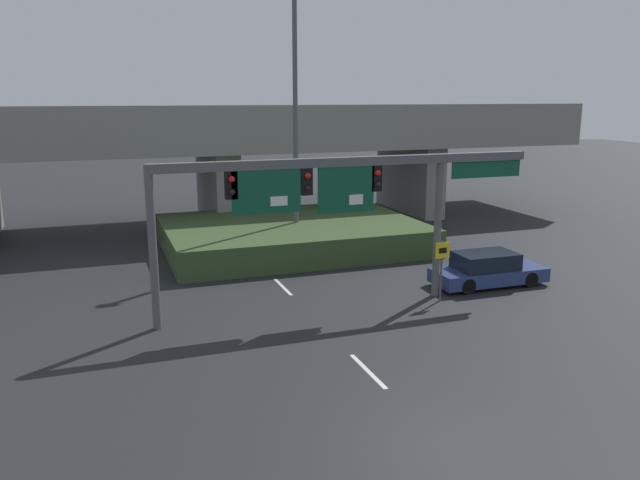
% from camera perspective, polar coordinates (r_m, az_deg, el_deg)
% --- Properties ---
extents(ground_plane, '(160.00, 160.00, 0.00)m').
position_cam_1_polar(ground_plane, '(15.08, 10.95, -17.74)').
color(ground_plane, black).
extents(lane_markings, '(0.14, 36.64, 0.01)m').
position_cam_1_polar(lane_markings, '(25.75, -3.42, -4.28)').
color(lane_markings, silver).
rests_on(lane_markings, ground).
extents(signal_gantry, '(14.41, 0.44, 5.55)m').
position_cam_1_polar(signal_gantry, '(22.20, 1.36, 4.78)').
color(signal_gantry, '#515456').
rests_on(signal_gantry, ground).
extents(speed_limit_sign, '(0.60, 0.11, 2.35)m').
position_cam_1_polar(speed_limit_sign, '(23.98, 11.07, -2.01)').
color(speed_limit_sign, '#4C4C4C').
rests_on(speed_limit_sign, ground).
extents(highway_light_pole_near, '(0.70, 0.36, 13.27)m').
position_cam_1_polar(highway_light_pole_near, '(31.32, -2.27, 11.83)').
color(highway_light_pole_near, '#515456').
rests_on(highway_light_pole_near, ground).
extents(overpass_bridge, '(46.04, 9.10, 7.19)m').
position_cam_1_polar(overpass_bridge, '(38.13, -9.48, 8.78)').
color(overpass_bridge, gray).
rests_on(overpass_bridge, ground).
extents(grass_embankment, '(12.71, 9.34, 1.36)m').
position_cam_1_polar(grass_embankment, '(32.18, -2.65, 0.49)').
color(grass_embankment, '#384C28').
rests_on(grass_embankment, ground).
extents(parked_sedan_near_right, '(4.77, 1.89, 1.40)m').
position_cam_1_polar(parked_sedan_near_right, '(26.66, 15.06, -2.67)').
color(parked_sedan_near_right, navy).
rests_on(parked_sedan_near_right, ground).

